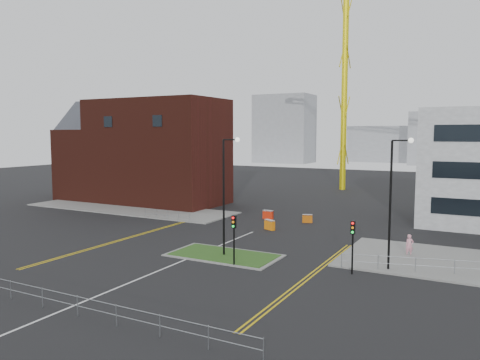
# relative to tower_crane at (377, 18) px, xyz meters

# --- Properties ---
(ground) EXTENTS (200.00, 200.00, 0.00)m
(ground) POSITION_rel_tower_crane_xyz_m (-3.42, -53.31, -27.36)
(ground) COLOR black
(ground) RESTS_ON ground
(pavement_left) EXTENTS (28.00, 8.00, 0.12)m
(pavement_left) POSITION_rel_tower_crane_xyz_m (-23.42, -31.31, -27.30)
(pavement_left) COLOR slate
(pavement_left) RESTS_ON ground
(island_kerb) EXTENTS (8.60, 4.60, 0.08)m
(island_kerb) POSITION_rel_tower_crane_xyz_m (-1.42, -45.31, -27.32)
(island_kerb) COLOR slate
(island_kerb) RESTS_ON ground
(grass_island) EXTENTS (8.00, 4.00, 0.12)m
(grass_island) POSITION_rel_tower_crane_xyz_m (-1.42, -45.31, -27.30)
(grass_island) COLOR #224617
(grass_island) RESTS_ON ground
(brick_building) EXTENTS (24.20, 10.07, 14.24)m
(brick_building) POSITION_rel_tower_crane_xyz_m (-26.39, -25.31, -20.52)
(brick_building) COLOR #451911
(brick_building) RESTS_ON ground
(tower_crane) EXTENTS (50.90, 16.71, 39.76)m
(tower_crane) POSITION_rel_tower_crane_xyz_m (0.00, 0.00, 0.00)
(tower_crane) COLOR yellow
(tower_crane) RESTS_ON ground
(streetlamp_island) EXTENTS (1.46, 0.36, 9.18)m
(streetlamp_island) POSITION_rel_tower_crane_xyz_m (-1.20, -45.31, -21.95)
(streetlamp_island) COLOR black
(streetlamp_island) RESTS_ON ground
(streetlamp_right_near) EXTENTS (1.46, 0.36, 9.18)m
(streetlamp_right_near) POSITION_rel_tower_crane_xyz_m (10.80, -43.31, -21.95)
(streetlamp_right_near) COLOR black
(streetlamp_right_near) RESTS_ON ground
(traffic_light_island) EXTENTS (0.28, 0.33, 3.65)m
(traffic_light_island) POSITION_rel_tower_crane_xyz_m (0.58, -47.33, -24.80)
(traffic_light_island) COLOR black
(traffic_light_island) RESTS_ON ground
(traffic_light_right) EXTENTS (0.28, 0.33, 3.65)m
(traffic_light_right) POSITION_rel_tower_crane_xyz_m (8.58, -45.33, -24.80)
(traffic_light_right) COLOR black
(traffic_light_right) RESTS_ON ground
(railing_front) EXTENTS (24.05, 0.05, 1.10)m
(railing_front) POSITION_rel_tower_crane_xyz_m (-3.42, -59.31, -26.58)
(railing_front) COLOR gray
(railing_front) RESTS_ON ground
(railing_left) EXTENTS (6.05, 0.05, 1.10)m
(railing_left) POSITION_rel_tower_crane_xyz_m (-14.42, -35.31, -26.62)
(railing_left) COLOR gray
(railing_left) RESTS_ON ground
(centre_line) EXTENTS (0.15, 30.00, 0.01)m
(centre_line) POSITION_rel_tower_crane_xyz_m (-3.42, -51.31, -27.36)
(centre_line) COLOR silver
(centre_line) RESTS_ON ground
(yellow_left_a) EXTENTS (0.12, 24.00, 0.01)m
(yellow_left_a) POSITION_rel_tower_crane_xyz_m (-12.42, -43.31, -27.36)
(yellow_left_a) COLOR gold
(yellow_left_a) RESTS_ON ground
(yellow_left_b) EXTENTS (0.12, 24.00, 0.01)m
(yellow_left_b) POSITION_rel_tower_crane_xyz_m (-12.12, -43.31, -27.36)
(yellow_left_b) COLOR gold
(yellow_left_b) RESTS_ON ground
(yellow_right_a) EXTENTS (0.12, 20.00, 0.01)m
(yellow_right_a) POSITION_rel_tower_crane_xyz_m (6.08, -47.31, -27.36)
(yellow_right_a) COLOR gold
(yellow_right_a) RESTS_ON ground
(yellow_right_b) EXTENTS (0.12, 20.00, 0.01)m
(yellow_right_b) POSITION_rel_tower_crane_xyz_m (6.38, -47.31, -27.36)
(yellow_right_b) COLOR gold
(yellow_right_b) RESTS_ON ground
(skyline_a) EXTENTS (18.00, 12.00, 22.00)m
(skyline_a) POSITION_rel_tower_crane_xyz_m (-43.42, 66.69, -16.36)
(skyline_a) COLOR gray
(skyline_a) RESTS_ON ground
(skyline_b) EXTENTS (24.00, 12.00, 16.00)m
(skyline_b) POSITION_rel_tower_crane_xyz_m (6.58, 76.69, -19.36)
(skyline_b) COLOR gray
(skyline_b) RESTS_ON ground
(skyline_d) EXTENTS (30.00, 12.00, 12.00)m
(skyline_d) POSITION_rel_tower_crane_xyz_m (-11.42, 86.69, -21.36)
(skyline_d) COLOR gray
(skyline_d) RESTS_ON ground
(pedestrian) EXTENTS (0.74, 0.67, 1.71)m
(pedestrian) POSITION_rel_tower_crane_xyz_m (11.28, -38.60, -26.51)
(pedestrian) COLOR pink
(pedestrian) RESTS_ON ground
(barrier_left) EXTENTS (1.17, 0.41, 0.98)m
(barrier_left) POSITION_rel_tower_crane_xyz_m (-5.02, -29.31, -26.84)
(barrier_left) COLOR red
(barrier_left) RESTS_ON ground
(barrier_mid) EXTENTS (1.10, 0.73, 0.88)m
(barrier_mid) POSITION_rel_tower_crane_xyz_m (-0.42, -29.31, -26.89)
(barrier_mid) COLOR #C85B0B
(barrier_mid) RESTS_ON ground
(barrier_right) EXTENTS (1.24, 0.83, 0.99)m
(barrier_right) POSITION_rel_tower_crane_xyz_m (-2.41, -34.60, -26.83)
(barrier_right) COLOR orange
(barrier_right) RESTS_ON ground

